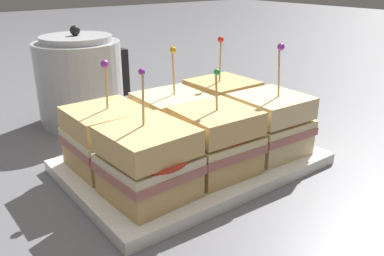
# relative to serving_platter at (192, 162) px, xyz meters

# --- Properties ---
(ground_plane) EXTENTS (6.00, 6.00, 0.00)m
(ground_plane) POSITION_rel_serving_platter_xyz_m (0.00, 0.00, -0.01)
(ground_plane) COLOR slate
(serving_platter) EXTENTS (0.39, 0.27, 0.02)m
(serving_platter) POSITION_rel_serving_platter_xyz_m (0.00, 0.00, 0.00)
(serving_platter) COLOR white
(serving_platter) RESTS_ON ground_plane
(sandwich_front_left) EXTENTS (0.12, 0.12, 0.17)m
(sandwich_front_left) POSITION_rel_serving_platter_xyz_m (-0.12, -0.06, 0.06)
(sandwich_front_left) COLOR tan
(sandwich_front_left) RESTS_ON serving_platter
(sandwich_front_center) EXTENTS (0.11, 0.11, 0.16)m
(sandwich_front_center) POSITION_rel_serving_platter_xyz_m (-0.00, -0.06, 0.06)
(sandwich_front_center) COLOR tan
(sandwich_front_center) RESTS_ON serving_platter
(sandwich_front_right) EXTENTS (0.11, 0.11, 0.18)m
(sandwich_front_right) POSITION_rel_serving_platter_xyz_m (0.12, -0.06, 0.06)
(sandwich_front_right) COLOR beige
(sandwich_front_right) RESTS_ON serving_platter
(sandwich_back_left) EXTENTS (0.11, 0.11, 0.16)m
(sandwich_back_left) POSITION_rel_serving_platter_xyz_m (-0.12, 0.06, 0.06)
(sandwich_back_left) COLOR tan
(sandwich_back_left) RESTS_ON serving_platter
(sandwich_back_center) EXTENTS (0.11, 0.11, 0.17)m
(sandwich_back_center) POSITION_rel_serving_platter_xyz_m (-0.00, 0.06, 0.06)
(sandwich_back_center) COLOR beige
(sandwich_back_center) RESTS_ON serving_platter
(sandwich_back_right) EXTENTS (0.11, 0.11, 0.18)m
(sandwich_back_right) POSITION_rel_serving_platter_xyz_m (0.12, 0.06, 0.06)
(sandwich_back_right) COLOR tan
(sandwich_back_right) RESTS_ON serving_platter
(kettle_steel) EXTENTS (0.20, 0.17, 0.20)m
(kettle_steel) POSITION_rel_serving_platter_xyz_m (-0.05, 0.31, 0.08)
(kettle_steel) COLOR #B7BABF
(kettle_steel) RESTS_ON ground_plane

